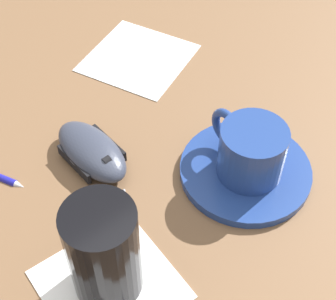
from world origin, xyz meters
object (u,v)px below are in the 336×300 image
at_px(coffee_cup, 250,151).
at_px(computer_mouse, 92,151).
at_px(saucer, 245,171).
at_px(drinking_glass, 104,252).

bearing_deg(coffee_cup, computer_mouse, -137.97).
bearing_deg(saucer, drinking_glass, -87.58).
bearing_deg(drinking_glass, computer_mouse, 150.47).
bearing_deg(drinking_glass, coffee_cup, 91.85).
height_order(saucer, computer_mouse, computer_mouse).
height_order(coffee_cup, computer_mouse, coffee_cup).
height_order(saucer, drinking_glass, drinking_glass).
relative_size(coffee_cup, drinking_glass, 0.91).
xyz_separation_m(saucer, computer_mouse, (-0.13, -0.12, 0.01)).
relative_size(saucer, drinking_glass, 1.33).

